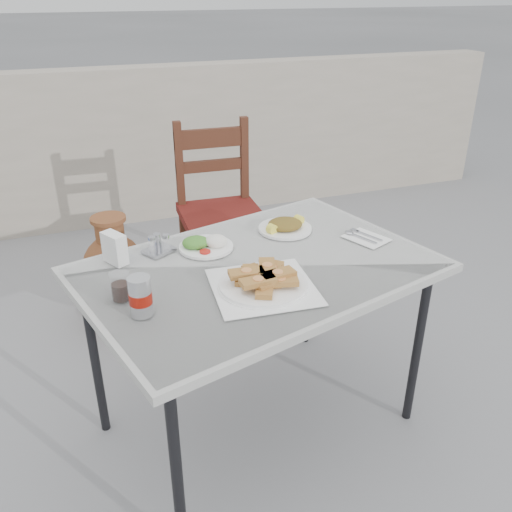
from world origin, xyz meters
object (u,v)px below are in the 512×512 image
object	(u,v)px
soda_can	(140,296)
chair	(220,210)
cafe_table	(258,277)
salad_rice_plate	(205,244)
condiment_caddy	(159,246)
terracotta_urn	(115,273)
salad_chopped_plate	(285,226)
pide_plate	(263,279)
napkin_holder	(115,248)
cola_glass	(120,288)

from	to	relation	value
soda_can	chair	distance (m)	1.56
cafe_table	salad_rice_plate	world-z (taller)	salad_rice_plate
salad_rice_plate	condiment_caddy	size ratio (longest dim) A/B	1.56
cafe_table	chair	xyz separation A→B (m)	(0.19, 1.18, -0.20)
salad_rice_plate	terracotta_urn	distance (m)	1.05
condiment_caddy	chair	world-z (taller)	chair
salad_chopped_plate	cafe_table	bearing A→B (deg)	-129.56
pide_plate	napkin_holder	distance (m)	0.60
terracotta_urn	chair	bearing A→B (deg)	10.15
salad_rice_plate	cola_glass	bearing A→B (deg)	-142.67
terracotta_urn	condiment_caddy	bearing A→B (deg)	-80.97
pide_plate	condiment_caddy	xyz separation A→B (m)	(-0.29, 0.40, -0.01)
cafe_table	salad_rice_plate	xyz separation A→B (m)	(-0.15, 0.21, 0.08)
cafe_table	salad_rice_plate	size ratio (longest dim) A/B	6.81
cafe_table	chair	world-z (taller)	chair
napkin_holder	terracotta_urn	xyz separation A→B (m)	(0.04, 0.86, -0.56)
cola_glass	condiment_caddy	size ratio (longest dim) A/B	0.69
chair	terracotta_urn	distance (m)	0.71
salad_chopped_plate	condiment_caddy	world-z (taller)	condiment_caddy
pide_plate	terracotta_urn	world-z (taller)	pide_plate
salad_chopped_plate	terracotta_urn	world-z (taller)	salad_chopped_plate
pide_plate	condiment_caddy	world-z (taller)	condiment_caddy
salad_rice_plate	cola_glass	xyz separation A→B (m)	(-0.37, -0.28, 0.02)
soda_can	chair	world-z (taller)	chair
pide_plate	chair	xyz separation A→B (m)	(0.23, 1.35, -0.28)
soda_can	terracotta_urn	world-z (taller)	soda_can
pide_plate	soda_can	bearing A→B (deg)	-176.17
chair	pide_plate	bearing A→B (deg)	-96.93
salad_chopped_plate	cola_glass	size ratio (longest dim) A/B	2.39
pide_plate	salad_chopped_plate	distance (m)	0.51
pide_plate	salad_rice_plate	size ratio (longest dim) A/B	1.74
condiment_caddy	chair	bearing A→B (deg)	61.07
salad_rice_plate	cafe_table	bearing A→B (deg)	-53.51
pide_plate	salad_rice_plate	bearing A→B (deg)	106.34
pide_plate	chair	bearing A→B (deg)	80.34
cola_glass	condiment_caddy	xyz separation A→B (m)	(0.19, 0.31, -0.02)
cafe_table	salad_chopped_plate	world-z (taller)	salad_chopped_plate
condiment_caddy	terracotta_urn	bearing A→B (deg)	99.03
salad_chopped_plate	condiment_caddy	bearing A→B (deg)	-176.93
cola_glass	napkin_holder	distance (m)	0.28
terracotta_urn	salad_chopped_plate	bearing A→B (deg)	-49.23
cafe_table	soda_can	world-z (taller)	soda_can
salad_rice_plate	terracotta_urn	bearing A→B (deg)	110.17
salad_chopped_plate	napkin_holder	distance (m)	0.73
cola_glass	cafe_table	bearing A→B (deg)	8.19
cafe_table	soda_can	bearing A→B (deg)	-157.60
cafe_table	condiment_caddy	size ratio (longest dim) A/B	10.61
salad_rice_plate	terracotta_urn	world-z (taller)	salad_rice_plate
pide_plate	napkin_holder	bearing A→B (deg)	141.36
soda_can	terracotta_urn	bearing A→B (deg)	89.76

